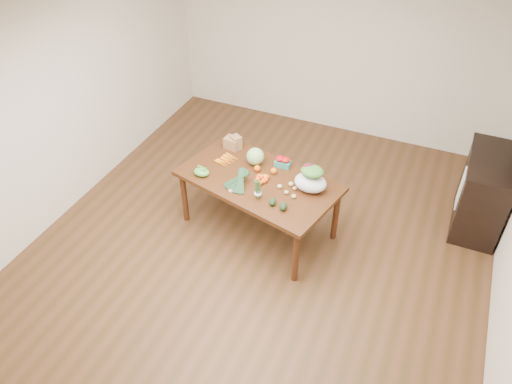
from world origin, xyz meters
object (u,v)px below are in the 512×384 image
at_px(paper_bag, 232,142).
at_px(kale_bunch, 236,181).
at_px(cabbage, 255,156).
at_px(dining_table, 258,204).
at_px(cabinet, 483,193).
at_px(salad_bag, 311,180).
at_px(asparagus_bundle, 258,189).
at_px(mandarin_cluster, 261,178).

distance_m(paper_bag, kale_bunch, 0.77).
bearing_deg(cabbage, dining_table, -59.22).
bearing_deg(cabinet, salad_bag, -148.48).
xyz_separation_m(cabinet, kale_bunch, (-2.54, -1.37, 0.36)).
height_order(paper_bag, salad_bag, salad_bag).
bearing_deg(dining_table, paper_bag, 154.36).
distance_m(cabinet, asparagus_bundle, 2.71).
xyz_separation_m(dining_table, paper_bag, (-0.53, 0.44, 0.46)).
height_order(mandarin_cluster, salad_bag, salad_bag).
distance_m(cabinet, mandarin_cluster, 2.62).
xyz_separation_m(cabinet, asparagus_bundle, (-2.25, -1.45, 0.40)).
height_order(cabinet, paper_bag, cabinet).
height_order(kale_bunch, salad_bag, salad_bag).
bearing_deg(kale_bunch, cabinet, 42.34).
xyz_separation_m(kale_bunch, salad_bag, (0.75, 0.28, 0.06)).
distance_m(dining_table, mandarin_cluster, 0.42).
distance_m(cabinet, paper_bag, 3.01).
bearing_deg(paper_bag, salad_bag, -19.40).
height_order(dining_table, kale_bunch, kale_bunch).
bearing_deg(asparagus_bundle, salad_bag, 51.43).
xyz_separation_m(cabinet, paper_bag, (-2.91, -0.70, 0.37)).
xyz_separation_m(dining_table, mandarin_cluster, (0.04, -0.02, 0.42)).
bearing_deg(cabinet, cabbage, -160.59).
xyz_separation_m(paper_bag, kale_bunch, (0.37, -0.67, -0.01)).
bearing_deg(asparagus_bundle, dining_table, 125.75).
relative_size(paper_bag, mandarin_cluster, 1.35).
relative_size(cabinet, paper_bag, 4.18).
xyz_separation_m(dining_table, cabinet, (2.37, 1.14, 0.10)).
bearing_deg(dining_table, mandarin_cluster, -13.48).
bearing_deg(salad_bag, cabbage, 164.41).
height_order(cabinet, asparagus_bundle, asparagus_bundle).
relative_size(mandarin_cluster, kale_bunch, 0.45).
bearing_deg(paper_bag, mandarin_cluster, -38.79).
xyz_separation_m(cabbage, salad_bag, (0.74, -0.21, 0.04)).
distance_m(dining_table, asparagus_bundle, 0.60).
distance_m(paper_bag, mandarin_cluster, 0.74).
distance_m(paper_bag, salad_bag, 1.19).
bearing_deg(kale_bunch, mandarin_cluster, 59.14).
relative_size(cabinet, cabbage, 4.96).
height_order(dining_table, salad_bag, salad_bag).
bearing_deg(asparagus_bundle, kale_bunch, 178.48).
bearing_deg(cabinet, paper_bag, -166.45).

